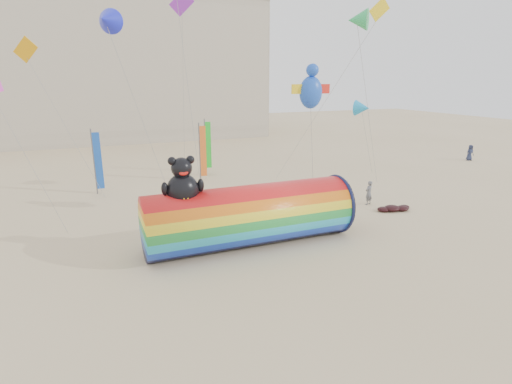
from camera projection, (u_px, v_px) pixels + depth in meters
name	position (u px, v px, depth m)	size (l,w,h in m)	color
ground	(258.00, 240.00, 22.83)	(160.00, 160.00, 0.00)	#CCB58C
hotel_building	(55.00, 68.00, 56.45)	(60.40, 15.40, 20.60)	#B7AD99
windsock_assembly	(250.00, 214.00, 21.84)	(11.51, 3.51, 5.31)	red
kite_handler	(369.00, 193.00, 29.01)	(0.65, 0.42, 1.77)	slate
fabric_bundle	(394.00, 208.00, 27.86)	(2.62, 1.35, 0.41)	black
festival_banners	(173.00, 152.00, 35.24)	(10.80, 4.33, 5.20)	#59595E
flying_kites	(236.00, 7.00, 24.06)	(26.61, 9.90, 11.58)	blue
beachgoers	(449.00, 236.00, 21.26)	(73.85, 51.14, 1.76)	#33333F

